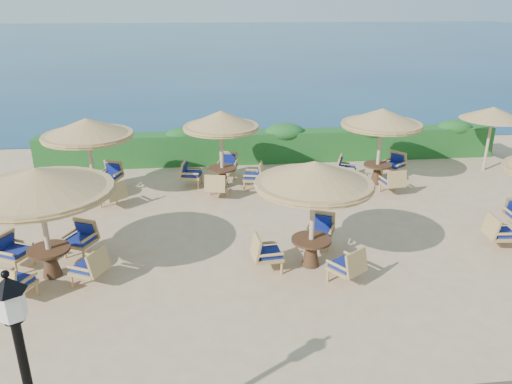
# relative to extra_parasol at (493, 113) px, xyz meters

# --- Properties ---
(ground) EXTENTS (120.00, 120.00, 0.00)m
(ground) POSITION_rel_extra_parasol_xyz_m (-7.80, -5.20, -2.17)
(ground) COLOR tan
(ground) RESTS_ON ground
(sea) EXTENTS (160.00, 160.00, 0.00)m
(sea) POSITION_rel_extra_parasol_xyz_m (-7.80, 64.80, -2.17)
(sea) COLOR #0B2B4C
(sea) RESTS_ON ground
(hedge) EXTENTS (18.00, 0.90, 1.20)m
(hedge) POSITION_rel_extra_parasol_xyz_m (-7.80, 2.00, -1.57)
(hedge) COLOR #17471B
(hedge) RESTS_ON ground
(extra_parasol) EXTENTS (2.30, 2.30, 2.41)m
(extra_parasol) POSITION_rel_extra_parasol_xyz_m (0.00, 0.00, 0.00)
(extra_parasol) COLOR tan
(extra_parasol) RESTS_ON ground
(cafe_set_0) EXTENTS (3.28, 3.28, 2.65)m
(cafe_set_0) POSITION_rel_extra_parasol_xyz_m (-14.10, -6.22, -0.24)
(cafe_set_0) COLOR tan
(cafe_set_0) RESTS_ON ground
(cafe_set_1) EXTENTS (2.81, 2.80, 2.65)m
(cafe_set_1) POSITION_rel_extra_parasol_xyz_m (-8.00, -6.38, -0.27)
(cafe_set_1) COLOR tan
(cafe_set_1) RESTS_ON ground
(cafe_set_3) EXTENTS (2.84, 2.84, 2.65)m
(cafe_set_3) POSITION_rel_extra_parasol_xyz_m (-14.02, -1.41, -0.26)
(cafe_set_3) COLOR tan
(cafe_set_3) RESTS_ON ground
(cafe_set_4) EXTENTS (2.89, 2.89, 2.65)m
(cafe_set_4) POSITION_rel_extra_parasol_xyz_m (-9.88, -0.77, -0.43)
(cafe_set_4) COLOR tan
(cafe_set_4) RESTS_ON ground
(cafe_set_5) EXTENTS (2.79, 2.80, 2.65)m
(cafe_set_5) POSITION_rel_extra_parasol_xyz_m (-4.51, -0.97, -0.28)
(cafe_set_5) COLOR tan
(cafe_set_5) RESTS_ON ground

